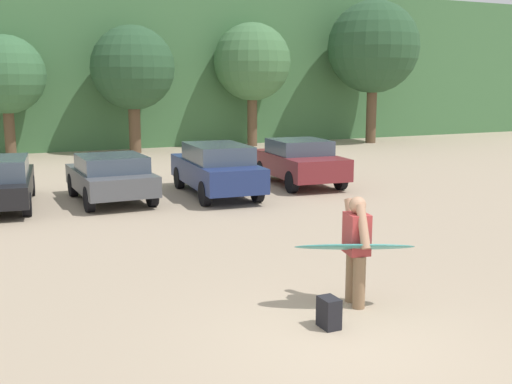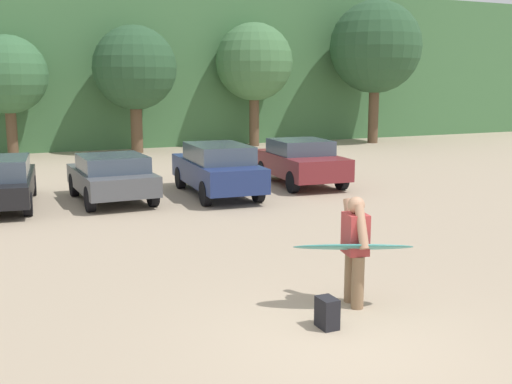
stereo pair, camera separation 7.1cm
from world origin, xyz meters
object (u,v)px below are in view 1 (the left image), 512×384
at_px(person_adult, 356,244).
at_px(parked_car_maroon, 300,161).
at_px(backpack_dropped, 329,313).
at_px(surfboard_teal, 355,247).
at_px(parked_car_dark_gray, 111,176).
at_px(parked_car_navy, 216,168).

bearing_deg(person_adult, parked_car_maroon, -103.06).
xyz_separation_m(person_adult, backpack_dropped, (-0.87, -0.63, -0.77)).
bearing_deg(person_adult, surfboard_teal, 57.22).
bearing_deg(surfboard_teal, person_adult, -109.76).
bearing_deg(parked_car_dark_gray, backpack_dropped, -176.37).
bearing_deg(parked_car_dark_gray, surfboard_teal, -172.03).
relative_size(person_adult, backpack_dropped, 3.90).
relative_size(parked_car_dark_gray, parked_car_maroon, 0.94).
xyz_separation_m(person_adult, surfboard_teal, (-0.11, -0.12, 0.00)).
bearing_deg(person_adult, parked_car_navy, -87.10).
bearing_deg(parked_car_navy, parked_car_dark_gray, 87.80).
relative_size(parked_car_dark_gray, surfboard_teal, 2.08).
height_order(parked_car_navy, surfboard_teal, parked_car_navy).
height_order(person_adult, backpack_dropped, person_adult).
bearing_deg(backpack_dropped, surfboard_teal, 34.08).
distance_m(parked_car_maroon, surfboard_teal, 11.69).
relative_size(parked_car_navy, parked_car_maroon, 1.14).
relative_size(surfboard_teal, backpack_dropped, 4.25).
bearing_deg(backpack_dropped, parked_car_dark_gray, 94.52).
height_order(parked_car_dark_gray, person_adult, person_adult).
xyz_separation_m(parked_car_navy, person_adult, (-1.46, -9.85, 0.13)).
xyz_separation_m(parked_car_navy, parked_car_maroon, (3.30, 0.65, -0.04)).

